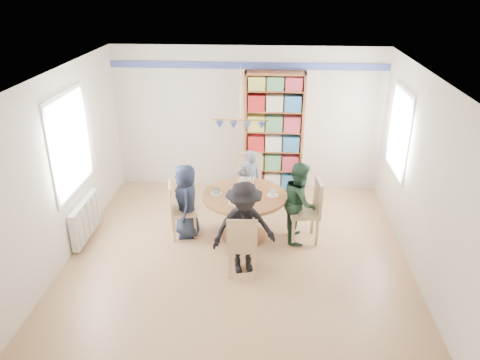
# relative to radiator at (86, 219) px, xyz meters

# --- Properties ---
(ground) EXTENTS (5.00, 5.00, 0.00)m
(ground) POSITION_rel_radiator_xyz_m (2.42, -0.30, -0.35)
(ground) COLOR #A68057
(room_shell) EXTENTS (5.00, 5.00, 5.00)m
(room_shell) POSITION_rel_radiator_xyz_m (2.16, 0.57, 1.30)
(room_shell) COLOR white
(room_shell) RESTS_ON ground
(radiator) EXTENTS (0.12, 1.00, 0.60)m
(radiator) POSITION_rel_radiator_xyz_m (0.00, 0.00, 0.00)
(radiator) COLOR silver
(radiator) RESTS_ON ground
(dining_table) EXTENTS (1.30, 1.30, 0.75)m
(dining_table) POSITION_rel_radiator_xyz_m (2.48, 0.22, 0.21)
(dining_table) COLOR brown
(dining_table) RESTS_ON ground
(chair_left) EXTENTS (0.50, 0.50, 0.91)m
(chair_left) POSITION_rel_radiator_xyz_m (1.43, 0.19, 0.15)
(chair_left) COLOR tan
(chair_left) RESTS_ON ground
(chair_right) EXTENTS (0.50, 0.50, 1.02)m
(chair_right) POSITION_rel_radiator_xyz_m (3.49, 0.22, 0.21)
(chair_right) COLOR tan
(chair_right) RESTS_ON ground
(chair_far) EXTENTS (0.47, 0.47, 1.00)m
(chair_far) POSITION_rel_radiator_xyz_m (2.48, 1.28, 0.20)
(chair_far) COLOR tan
(chair_far) RESTS_ON ground
(chair_near) EXTENTS (0.43, 0.43, 0.94)m
(chair_near) POSITION_rel_radiator_xyz_m (2.51, -0.80, 0.16)
(chair_near) COLOR tan
(chair_near) RESTS_ON ground
(person_left) EXTENTS (0.50, 0.66, 1.21)m
(person_left) POSITION_rel_radiator_xyz_m (1.57, 0.22, 0.25)
(person_left) COLOR #171F32
(person_left) RESTS_ON ground
(person_right) EXTENTS (0.50, 0.63, 1.29)m
(person_right) POSITION_rel_radiator_xyz_m (3.33, 0.24, 0.29)
(person_right) COLOR #1B3624
(person_right) RESTS_ON ground
(person_far) EXTENTS (0.50, 0.41, 1.16)m
(person_far) POSITION_rel_radiator_xyz_m (2.51, 1.07, 0.23)
(person_far) COLOR gray
(person_far) RESTS_ON ground
(person_near) EXTENTS (0.99, 0.74, 1.36)m
(person_near) POSITION_rel_radiator_xyz_m (2.52, -0.69, 0.33)
(person_near) COLOR black
(person_near) RESTS_ON ground
(bookshelf) EXTENTS (1.09, 0.33, 2.28)m
(bookshelf) POSITION_rel_radiator_xyz_m (2.91, 2.04, 0.77)
(bookshelf) COLOR brown
(bookshelf) RESTS_ON ground
(tableware) EXTENTS (1.05, 1.05, 0.28)m
(tableware) POSITION_rel_radiator_xyz_m (2.46, 0.25, 0.46)
(tableware) COLOR white
(tableware) RESTS_ON dining_table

